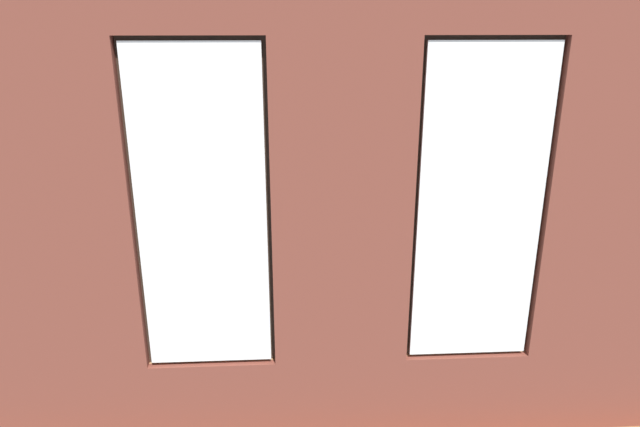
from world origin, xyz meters
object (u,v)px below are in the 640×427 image
at_px(remote_silver, 301,234).
at_px(couch_by_window, 253,351).
at_px(cup_ceramic, 341,229).
at_px(tv_flatscreen, 53,233).
at_px(potted_plant_by_left_couch, 458,198).
at_px(potted_plant_foreground_right, 142,193).
at_px(couch_left, 519,244).
at_px(papasan_chair, 286,195).
at_px(potted_plant_corner_near_left, 483,169).
at_px(potted_plant_near_tv, 70,287).
at_px(potted_plant_between_couches, 406,305).
at_px(potted_plant_mid_room_small, 395,229).
at_px(media_console, 61,283).
at_px(potted_plant_beside_window_right, 18,327).
at_px(table_plant_small, 283,231).
at_px(coffee_table, 314,241).
at_px(candle_jar, 322,236).

bearing_deg(remote_silver, couch_by_window, -83.29).
bearing_deg(cup_ceramic, tv_flatscreen, 15.82).
bearing_deg(potted_plant_by_left_couch, potted_plant_foreground_right, -6.20).
height_order(couch_left, tv_flatscreen, tv_flatscreen).
bearing_deg(papasan_chair, potted_plant_corner_near_left, -179.66).
bearing_deg(couch_by_window, potted_plant_near_tv, -18.47).
height_order(potted_plant_between_couches, potted_plant_corner_near_left, potted_plant_corner_near_left).
bearing_deg(potted_plant_mid_room_small, cup_ceramic, 25.08).
relative_size(media_console, potted_plant_beside_window_right, 1.06).
bearing_deg(table_plant_small, remote_silver, -138.99).
height_order(media_console, potted_plant_foreground_right, potted_plant_foreground_right).
xyz_separation_m(papasan_chair, potted_plant_foreground_right, (2.22, 0.02, 0.09)).
bearing_deg(tv_flatscreen, cup_ceramic, -164.18).
bearing_deg(potted_plant_foreground_right, table_plant_small, 138.46).
bearing_deg(potted_plant_near_tv, potted_plant_corner_near_left, -143.92).
distance_m(media_console, potted_plant_by_left_couch, 5.54).
bearing_deg(remote_silver, cup_ceramic, 21.58).
bearing_deg(coffee_table, potted_plant_mid_room_small, -156.67).
relative_size(potted_plant_between_couches, potted_plant_mid_room_small, 2.22).
xyz_separation_m(potted_plant_mid_room_small, potted_plant_corner_near_left, (-1.65, -1.39, 0.47)).
relative_size(coffee_table, potted_plant_foreground_right, 1.61).
bearing_deg(potted_plant_mid_room_small, papasan_chair, -42.57).
height_order(couch_by_window, candle_jar, couch_by_window).
xyz_separation_m(table_plant_small, potted_plant_foreground_right, (2.19, -1.94, -0.05)).
relative_size(media_console, potted_plant_corner_near_left, 0.85).
xyz_separation_m(candle_jar, potted_plant_near_tv, (2.44, 1.75, 0.22)).
bearing_deg(media_console, potted_plant_foreground_right, -96.52).
bearing_deg(potted_plant_foreground_right, papasan_chair, -179.36).
distance_m(remote_silver, potted_plant_foreground_right, 2.98).
height_order(potted_plant_by_left_couch, potted_plant_corner_near_left, potted_plant_corner_near_left).
bearing_deg(coffee_table, couch_left, 177.60).
bearing_deg(tv_flatscreen, couch_by_window, 143.73).
height_order(remote_silver, potted_plant_corner_near_left, potted_plant_corner_near_left).
distance_m(couch_by_window, couch_left, 4.02).
bearing_deg(potted_plant_by_left_couch, potted_plant_mid_room_small, 36.52).
bearing_deg(potted_plant_foreground_right, remote_silver, 144.23).
xyz_separation_m(cup_ceramic, papasan_chair, (0.72, -1.73, -0.07)).
bearing_deg(candle_jar, tv_flatscreen, 12.93).
bearing_deg(potted_plant_between_couches, potted_plant_near_tv, -9.55).
xyz_separation_m(coffee_table, candle_jar, (-0.10, 0.11, 0.11)).
bearing_deg(table_plant_small, potted_plant_by_left_couch, -151.68).
xyz_separation_m(remote_silver, media_console, (2.72, 0.88, -0.20)).
bearing_deg(papasan_chair, potted_plant_mid_room_small, 137.43).
distance_m(papasan_chair, potted_plant_corner_near_left, 3.17).
xyz_separation_m(remote_silver, potted_plant_corner_near_left, (-2.94, -1.78, 0.36)).
bearing_deg(candle_jar, potted_plant_between_couches, 104.64).
height_order(table_plant_small, potted_plant_foreground_right, potted_plant_foreground_right).
distance_m(candle_jar, potted_plant_corner_near_left, 3.35).
bearing_deg(potted_plant_corner_near_left, table_plant_small, 31.99).
distance_m(couch_by_window, papasan_chair, 4.29).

